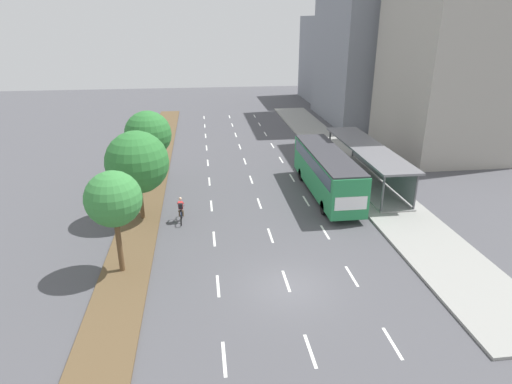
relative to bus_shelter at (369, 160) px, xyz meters
The scene contains 15 objects.
ground_plane 17.29m from the bus_shelter, 123.68° to the right, with size 140.00×140.00×0.00m, color #4C4C51.
median_strip 18.81m from the bus_shelter, 162.28° to the left, with size 2.60×52.00×0.12m, color brown.
sidewalk_right 5.98m from the bus_shelter, 92.82° to the left, with size 4.50×52.00×0.15m, color gray.
lane_divider_left 13.82m from the bus_shelter, 162.07° to the left, with size 0.14×48.03×0.01m.
lane_divider_center 10.59m from the bus_shelter, 156.14° to the left, with size 0.14×48.03×0.01m.
lane_divider_right 7.59m from the bus_shelter, 145.04° to the left, with size 0.14×48.03×0.01m.
bus_shelter is the anchor object (origin of this frame).
bus 4.92m from the bus_shelter, 150.57° to the right, with size 2.54×11.29×3.37m.
cyclist 16.21m from the bus_shelter, 158.79° to the right, with size 0.46×1.82×1.71m.
median_tree_nearest 21.62m from the bus_shelter, 146.92° to the right, with size 2.86×2.86×5.53m.
median_tree_second 18.53m from the bus_shelter, 163.85° to the right, with size 4.06×4.06×5.92m.
median_tree_third 17.85m from the bus_shelter, behind, with size 3.63×3.63×5.90m.
building_near_right 14.96m from the bus_shelter, 36.84° to the left, with size 10.05×12.33×18.63m, color #A39E93.
building_mid_right 25.93m from the bus_shelter, 71.45° to the left, with size 9.92×15.42×17.75m, color gray.
building_far_right 39.59m from the bus_shelter, 78.56° to the left, with size 7.55×13.15×13.07m, color gray.
Camera 1 is at (-3.98, -18.14, 12.52)m, focal length 30.52 mm.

